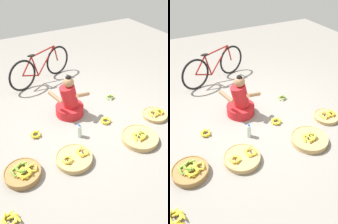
# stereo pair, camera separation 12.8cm
# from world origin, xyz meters

# --- Properties ---
(ground_plane) EXTENTS (10.00, 10.00, 0.00)m
(ground_plane) POSITION_xyz_m (0.00, 0.00, 0.00)
(ground_plane) COLOR gray
(vendor_woman_front) EXTENTS (0.70, 0.53, 0.81)m
(vendor_woman_front) POSITION_xyz_m (-0.03, 0.30, 0.26)
(vendor_woman_front) COLOR red
(vendor_woman_front) RESTS_ON ground
(bicycle_leaning) EXTENTS (1.62, 0.63, 0.73)m
(bicycle_leaning) POSITION_xyz_m (-0.02, 1.73, 0.36)
(bicycle_leaning) COLOR black
(bicycle_leaning) RESTS_ON ground
(banana_basket_front_center) EXTENTS (0.52, 0.52, 0.18)m
(banana_basket_front_center) POSITION_xyz_m (-1.24, -0.68, 0.06)
(banana_basket_front_center) COLOR olive
(banana_basket_front_center) RESTS_ON ground
(banana_basket_back_center) EXTENTS (0.56, 0.56, 0.15)m
(banana_basket_back_center) POSITION_xyz_m (-0.50, -0.79, 0.05)
(banana_basket_back_center) COLOR tan
(banana_basket_back_center) RESTS_ON ground
(banana_basket_back_right) EXTENTS (0.46, 0.46, 0.13)m
(banana_basket_back_right) POSITION_xyz_m (1.31, -0.55, 0.04)
(banana_basket_back_right) COLOR tan
(banana_basket_back_right) RESTS_ON ground
(banana_basket_near_vendor) EXTENTS (0.60, 0.60, 0.17)m
(banana_basket_near_vendor) POSITION_xyz_m (0.65, -0.91, 0.05)
(banana_basket_near_vendor) COLOR tan
(banana_basket_near_vendor) RESTS_ON ground
(loose_bananas_mid_right) EXTENTS (0.24, 0.26, 0.09)m
(loose_bananas_mid_right) POSITION_xyz_m (-1.58, -1.26, 0.03)
(loose_bananas_mid_right) COLOR yellow
(loose_bananas_mid_right) RESTS_ON ground
(loose_bananas_near_bicycle) EXTENTS (0.19, 0.20, 0.09)m
(loose_bananas_near_bicycle) POSITION_xyz_m (-0.81, 0.01, 0.03)
(loose_bananas_near_bicycle) COLOR gold
(loose_bananas_near_bicycle) RESTS_ON ground
(loose_bananas_front_right) EXTENTS (0.21, 0.21, 0.09)m
(loose_bananas_front_right) POSITION_xyz_m (0.42, -0.25, 0.03)
(loose_bananas_front_right) COLOR yellow
(loose_bananas_front_right) RESTS_ON ground
(loose_bananas_front_left) EXTENTS (0.17, 0.17, 0.08)m
(loose_bananas_front_left) POSITION_xyz_m (0.94, 0.37, 0.03)
(loose_bananas_front_left) COLOR olive
(loose_bananas_front_left) RESTS_ON ground
(water_bottle) EXTENTS (0.08, 0.08, 0.25)m
(water_bottle) POSITION_xyz_m (-0.17, -0.34, 0.12)
(water_bottle) COLOR silver
(water_bottle) RESTS_ON ground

